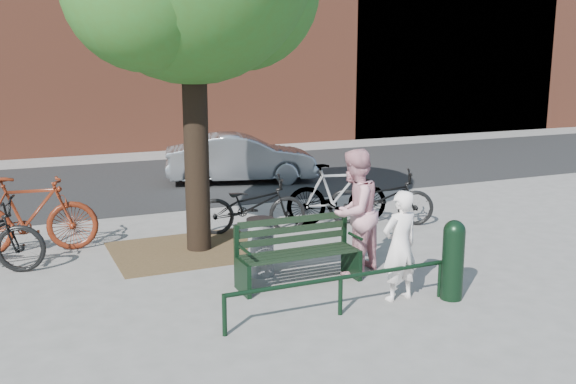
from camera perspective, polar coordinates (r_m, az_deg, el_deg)
name	(u,v)px	position (r m, az deg, el deg)	size (l,w,h in m)	color
ground	(299,284)	(9.10, 0.98, -8.20)	(90.00, 90.00, 0.00)	gray
dirt_pit	(188,250)	(10.75, -8.92, -5.14)	(2.40, 2.00, 0.02)	brown
road	(160,181)	(16.93, -11.33, 0.97)	(40.00, 7.00, 0.01)	black
park_bench	(297,250)	(9.02, 0.78, -5.18)	(1.74, 0.54, 0.97)	black
guard_railing	(341,284)	(7.96, 4.70, -8.13)	(3.06, 0.06, 0.51)	black
person_left	(400,246)	(8.46, 9.91, -4.73)	(0.53, 0.35, 1.46)	white
person_right	(354,212)	(9.38, 5.90, -1.77)	(0.90, 0.70, 1.84)	#D4919C
bollard	(453,257)	(8.67, 14.46, -5.63)	(0.29, 0.29, 1.07)	black
litter_bin	(261,247)	(9.37, -2.43, -4.86)	(0.41, 0.41, 0.85)	gray
bicycle_b	(29,215)	(11.13, -22.01, -1.93)	(0.60, 2.13, 1.28)	#541B0C
bicycle_c	(252,205)	(11.56, -3.26, -1.21)	(0.69, 1.97, 1.04)	black
bicycle_d	(337,194)	(12.17, 4.40, -0.20)	(0.56, 1.97, 1.18)	gray
bicycle_e	(381,198)	(12.30, 8.24, -0.49)	(0.69, 1.99, 1.05)	black
parked_car	(241,158)	(16.39, -4.21, 3.00)	(1.32, 3.78, 1.25)	gray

